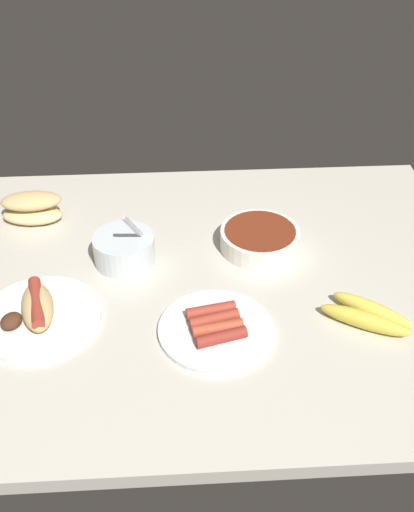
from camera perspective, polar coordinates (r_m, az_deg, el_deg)
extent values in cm
cube|color=beige|center=(127.43, -0.96, -2.75)|extent=(120.00, 90.00, 3.00)
cylinder|color=white|center=(121.60, -15.39, -5.55)|extent=(23.62, 23.62, 1.00)
ellipsoid|color=tan|center=(119.82, -15.60, -4.61)|extent=(8.83, 14.52, 4.40)
cylinder|color=#9E3828|center=(119.04, -15.70, -4.18)|extent=(5.17, 13.07, 2.40)
ellipsoid|color=#472819|center=(119.47, -17.88, -5.83)|extent=(5.47, 5.67, 2.80)
ellipsoid|color=#E5C689|center=(148.28, -16.04, 3.71)|extent=(14.38, 8.06, 3.60)
ellipsoid|color=tan|center=(146.71, -16.17, 4.98)|extent=(14.14, 7.55, 3.60)
cylinder|color=silver|center=(130.78, -7.76, 0.65)|extent=(13.10, 13.10, 6.20)
cylinder|color=beige|center=(130.05, -7.81, 1.09)|extent=(11.53, 11.53, 2.79)
cube|color=#B7B7BC|center=(125.70, -6.69, 2.45)|extent=(4.56, 10.07, 13.09)
cylinder|color=white|center=(134.35, 4.95, 1.58)|extent=(17.36, 17.36, 4.56)
cylinder|color=maroon|center=(133.25, 4.99, 2.24)|extent=(15.63, 15.63, 1.00)
cylinder|color=white|center=(114.87, 0.84, -6.91)|extent=(21.83, 21.83, 1.00)
cylinder|color=maroon|center=(111.20, 1.35, -7.61)|extent=(9.77, 4.65, 2.25)
cylinder|color=#AD472D|center=(112.89, 1.01, -6.75)|extent=(9.77, 3.94, 2.25)
cylinder|color=#9E3828|center=(114.60, 0.68, -5.91)|extent=(9.78, 4.54, 2.25)
cylinder|color=#9E3828|center=(116.33, 0.36, -5.10)|extent=(9.77, 4.07, 2.25)
ellipsoid|color=gold|center=(118.69, 14.55, -5.83)|extent=(16.69, 11.32, 3.47)
ellipsoid|color=#E5D14C|center=(121.13, 15.21, -4.91)|extent=(14.66, 12.73, 3.49)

